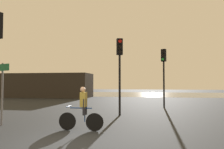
% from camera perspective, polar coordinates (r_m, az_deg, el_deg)
% --- Properties ---
extents(ground_plane, '(120.00, 120.00, 0.00)m').
position_cam_1_polar(ground_plane, '(6.58, -11.74, -17.63)').
color(ground_plane, black).
extents(water_strip, '(80.00, 16.00, 0.01)m').
position_cam_1_polar(water_strip, '(36.47, 5.50, -5.12)').
color(water_strip, slate).
rests_on(water_strip, ground).
extents(distant_building, '(11.18, 4.00, 3.03)m').
position_cam_1_polar(distant_building, '(29.22, -16.58, -2.75)').
color(distant_building, '#2D2823').
rests_on(distant_building, ground).
extents(traffic_light_center, '(0.38, 0.40, 4.22)m').
position_cam_1_polar(traffic_light_center, '(12.01, 2.01, 3.37)').
color(traffic_light_center, black).
rests_on(traffic_light_center, ground).
extents(traffic_light_far_right, '(0.40, 0.42, 4.25)m').
position_cam_1_polar(traffic_light_far_right, '(16.29, 13.35, 1.98)').
color(traffic_light_far_right, black).
rests_on(traffic_light_far_right, ground).
extents(direction_sign_post, '(1.01, 0.49, 2.60)m').
position_cam_1_polar(direction_sign_post, '(10.23, -26.83, -2.36)').
color(direction_sign_post, slate).
rests_on(direction_sign_post, ground).
extents(cyclist, '(1.71, 0.46, 1.62)m').
position_cam_1_polar(cyclist, '(8.24, -7.70, -8.76)').
color(cyclist, black).
rests_on(cyclist, ground).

